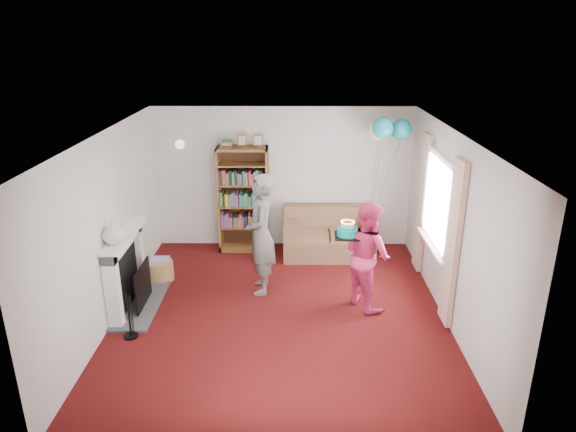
{
  "coord_description": "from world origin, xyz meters",
  "views": [
    {
      "loc": [
        0.16,
        -6.21,
        3.7
      ],
      "look_at": [
        0.1,
        0.6,
        1.23
      ],
      "focal_mm": 32.0,
      "sensor_mm": 36.0,
      "label": 1
    }
  ],
  "objects_px": {
    "person_magenta": "(367,255)",
    "birthday_cake": "(347,232)",
    "person_striped": "(261,234)",
    "sofa": "(328,237)",
    "bookcase": "(244,200)"
  },
  "relations": [
    {
      "from": "bookcase",
      "to": "birthday_cake",
      "type": "height_order",
      "value": "bookcase"
    },
    {
      "from": "person_magenta",
      "to": "birthday_cake",
      "type": "xyz_separation_m",
      "value": [
        -0.29,
        -0.03,
        0.35
      ]
    },
    {
      "from": "person_striped",
      "to": "person_magenta",
      "type": "distance_m",
      "value": 1.56
    },
    {
      "from": "bookcase",
      "to": "person_magenta",
      "type": "height_order",
      "value": "bookcase"
    },
    {
      "from": "bookcase",
      "to": "sofa",
      "type": "distance_m",
      "value": 1.62
    },
    {
      "from": "sofa",
      "to": "person_striped",
      "type": "height_order",
      "value": "person_striped"
    },
    {
      "from": "bookcase",
      "to": "birthday_cake",
      "type": "xyz_separation_m",
      "value": [
        1.6,
        -2.02,
        0.21
      ]
    },
    {
      "from": "sofa",
      "to": "person_magenta",
      "type": "height_order",
      "value": "person_magenta"
    },
    {
      "from": "person_magenta",
      "to": "person_striped",
      "type": "bearing_deg",
      "value": 45.93
    },
    {
      "from": "sofa",
      "to": "birthday_cake",
      "type": "distance_m",
      "value": 1.96
    },
    {
      "from": "bookcase",
      "to": "sofa",
      "type": "xyz_separation_m",
      "value": [
        1.49,
        -0.24,
        -0.6
      ]
    },
    {
      "from": "person_magenta",
      "to": "birthday_cake",
      "type": "relative_size",
      "value": 4.51
    },
    {
      "from": "birthday_cake",
      "to": "person_magenta",
      "type": "bearing_deg",
      "value": 4.89
    },
    {
      "from": "sofa",
      "to": "birthday_cake",
      "type": "xyz_separation_m",
      "value": [
        0.12,
        -1.79,
        0.8
      ]
    },
    {
      "from": "person_striped",
      "to": "person_magenta",
      "type": "bearing_deg",
      "value": 70.7
    }
  ]
}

